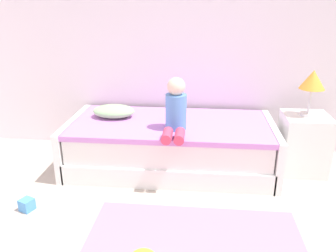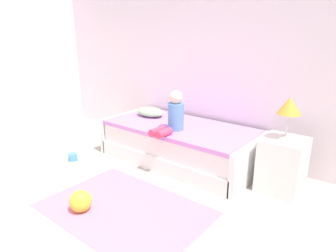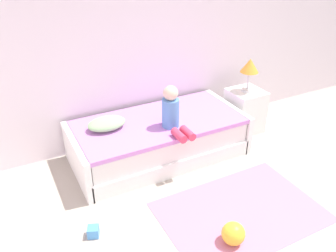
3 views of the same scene
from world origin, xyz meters
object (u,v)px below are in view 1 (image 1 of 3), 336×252
at_px(nightstand, 303,144).
at_px(table_lamp, 313,82).
at_px(bed, 170,145).
at_px(child_figure, 176,110).
at_px(toy_block, 27,205).
at_px(pillow, 114,111).

height_order(nightstand, table_lamp, table_lamp).
xyz_separation_m(bed, child_figure, (0.07, -0.23, 0.46)).
height_order(nightstand, child_figure, child_figure).
distance_m(bed, table_lamp, 1.52).
bearing_deg(child_figure, toy_block, -149.98).
distance_m(table_lamp, child_figure, 1.33).
bearing_deg(pillow, table_lamp, -1.72).
relative_size(bed, table_lamp, 4.69).
height_order(bed, table_lamp, table_lamp).
distance_m(pillow, toy_block, 1.26).
bearing_deg(bed, table_lamp, 1.74).
distance_m(nightstand, pillow, 1.98).
bearing_deg(table_lamp, bed, -178.26).
xyz_separation_m(nightstand, child_figure, (-1.28, -0.27, 0.40)).
bearing_deg(toy_block, child_figure, 30.02).
distance_m(nightstand, table_lamp, 0.64).
distance_m(nightstand, child_figure, 1.37).
relative_size(nightstand, child_figure, 1.18).
bearing_deg(nightstand, table_lamp, 0.00).
xyz_separation_m(bed, toy_block, (-1.13, -0.92, -0.20)).
height_order(bed, toy_block, bed).
bearing_deg(table_lamp, toy_block, -158.79).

